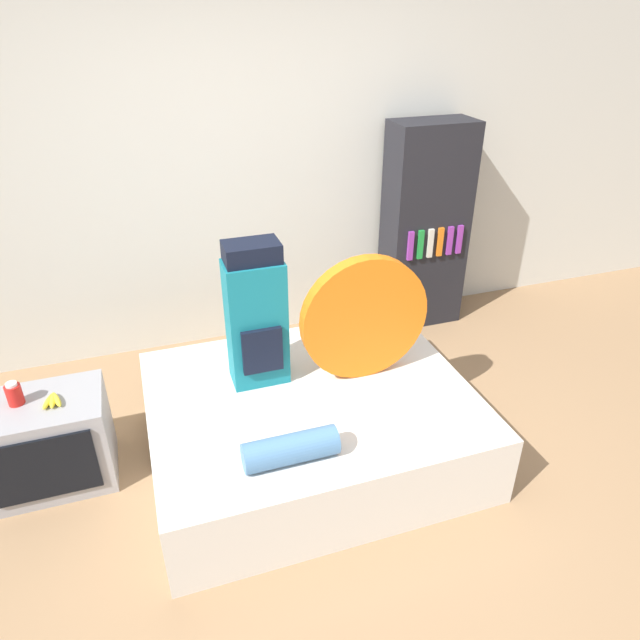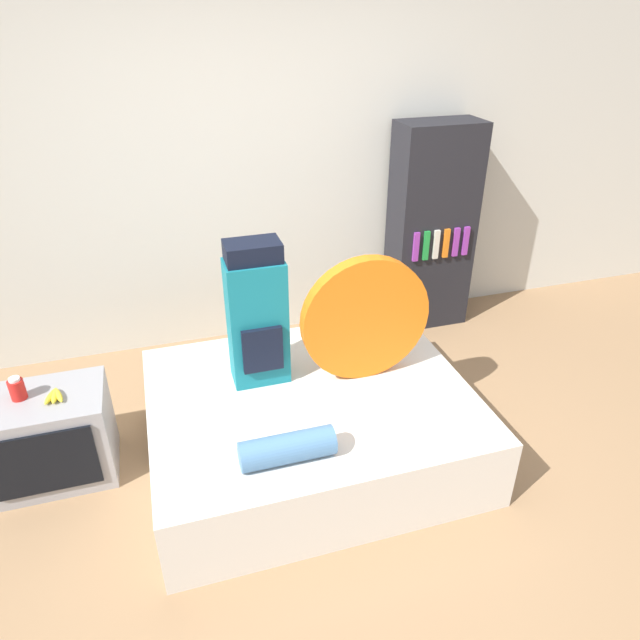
{
  "view_description": "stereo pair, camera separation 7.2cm",
  "coord_description": "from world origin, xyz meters",
  "px_view_note": "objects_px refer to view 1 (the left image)",
  "views": [
    {
      "loc": [
        -0.85,
        -1.9,
        2.31
      ],
      "look_at": [
        -0.04,
        0.52,
        0.87
      ],
      "focal_mm": 32.0,
      "sensor_mm": 36.0,
      "label": 1
    },
    {
      "loc": [
        -0.78,
        -1.92,
        2.31
      ],
      "look_at": [
        -0.04,
        0.52,
        0.87
      ],
      "focal_mm": 32.0,
      "sensor_mm": 36.0,
      "label": 2
    }
  ],
  "objects_px": {
    "backpack": "(256,317)",
    "bookshelf": "(425,227)",
    "sleeping_roll": "(291,449)",
    "tent_bag": "(364,318)",
    "canister": "(14,394)",
    "television": "(47,442)"
  },
  "relations": [
    {
      "from": "television",
      "to": "canister",
      "type": "relative_size",
      "value": 5.03
    },
    {
      "from": "backpack",
      "to": "tent_bag",
      "type": "bearing_deg",
      "value": -13.54
    },
    {
      "from": "sleeping_roll",
      "to": "backpack",
      "type": "bearing_deg",
      "value": 88.63
    },
    {
      "from": "television",
      "to": "bookshelf",
      "type": "bearing_deg",
      "value": 20.38
    },
    {
      "from": "sleeping_roll",
      "to": "television",
      "type": "relative_size",
      "value": 0.71
    },
    {
      "from": "sleeping_roll",
      "to": "bookshelf",
      "type": "height_order",
      "value": "bookshelf"
    },
    {
      "from": "tent_bag",
      "to": "canister",
      "type": "height_order",
      "value": "tent_bag"
    },
    {
      "from": "canister",
      "to": "bookshelf",
      "type": "height_order",
      "value": "bookshelf"
    },
    {
      "from": "backpack",
      "to": "bookshelf",
      "type": "distance_m",
      "value": 1.86
    },
    {
      "from": "tent_bag",
      "to": "television",
      "type": "relative_size",
      "value": 1.14
    },
    {
      "from": "television",
      "to": "bookshelf",
      "type": "relative_size",
      "value": 0.4
    },
    {
      "from": "tent_bag",
      "to": "canister",
      "type": "relative_size",
      "value": 5.75
    },
    {
      "from": "backpack",
      "to": "bookshelf",
      "type": "xyz_separation_m",
      "value": [
        1.55,
        1.02,
        -0.03
      ]
    },
    {
      "from": "backpack",
      "to": "television",
      "type": "bearing_deg",
      "value": 179.39
    },
    {
      "from": "tent_bag",
      "to": "sleeping_roll",
      "type": "height_order",
      "value": "tent_bag"
    },
    {
      "from": "backpack",
      "to": "television",
      "type": "relative_size",
      "value": 1.29
    },
    {
      "from": "sleeping_roll",
      "to": "bookshelf",
      "type": "bearing_deg",
      "value": 47.63
    },
    {
      "from": "tent_bag",
      "to": "bookshelf",
      "type": "bearing_deg",
      "value": 49.8
    },
    {
      "from": "tent_bag",
      "to": "television",
      "type": "xyz_separation_m",
      "value": [
        -1.73,
        0.15,
        -0.53
      ]
    },
    {
      "from": "backpack",
      "to": "sleeping_roll",
      "type": "distance_m",
      "value": 0.77
    },
    {
      "from": "tent_bag",
      "to": "bookshelf",
      "type": "xyz_separation_m",
      "value": [
        0.98,
        1.16,
        0.0
      ]
    },
    {
      "from": "tent_bag",
      "to": "television",
      "type": "bearing_deg",
      "value": 175.05
    }
  ]
}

